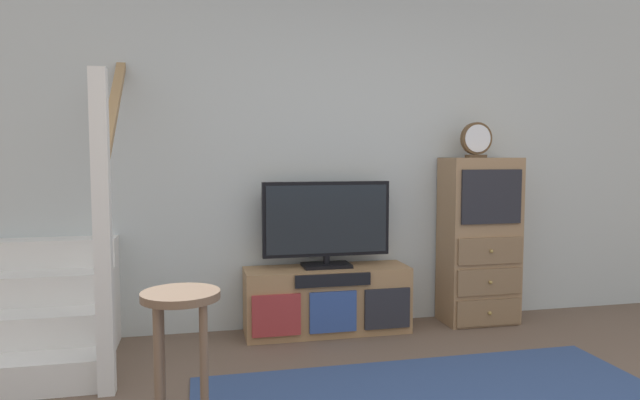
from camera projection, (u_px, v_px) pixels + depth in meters
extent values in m
cube|color=#B2B7B2|center=(356.00, 153.00, 4.42)|extent=(6.40, 0.12, 2.70)
cube|color=#997047|center=(327.00, 300.00, 4.19)|extent=(1.23, 0.36, 0.49)
cube|color=maroon|center=(276.00, 315.00, 3.92)|extent=(0.34, 0.02, 0.30)
cube|color=#2D4784|center=(333.00, 312.00, 4.00)|extent=(0.34, 0.02, 0.30)
cube|color=#232328|center=(387.00, 309.00, 4.09)|extent=(0.34, 0.02, 0.30)
cube|color=black|center=(333.00, 280.00, 3.99)|extent=(0.55, 0.02, 0.09)
cube|color=black|center=(326.00, 265.00, 4.19)|extent=(0.36, 0.22, 0.02)
cylinder|color=black|center=(326.00, 260.00, 4.18)|extent=(0.05, 0.05, 0.06)
cube|color=black|center=(326.00, 219.00, 4.16)|extent=(0.96, 0.05, 0.56)
cube|color=black|center=(327.00, 219.00, 4.13)|extent=(0.91, 0.01, 0.51)
cube|color=#93704C|center=(479.00, 240.00, 4.43)|extent=(0.58, 0.34, 1.31)
cube|color=brown|center=(489.00, 313.00, 4.30)|extent=(0.53, 0.02, 0.20)
sphere|color=olive|center=(490.00, 313.00, 4.28)|extent=(0.03, 0.03, 0.03)
cube|color=brown|center=(490.00, 282.00, 4.28)|extent=(0.53, 0.02, 0.20)
sphere|color=olive|center=(491.00, 282.00, 4.26)|extent=(0.03, 0.03, 0.03)
cube|color=brown|center=(490.00, 251.00, 4.26)|extent=(0.53, 0.02, 0.20)
sphere|color=olive|center=(492.00, 251.00, 4.25)|extent=(0.03, 0.03, 0.03)
cube|color=#232328|center=(492.00, 197.00, 4.23)|extent=(0.49, 0.02, 0.41)
cube|color=#4C3823|center=(476.00, 156.00, 4.35)|extent=(0.15, 0.08, 0.02)
cylinder|color=brown|center=(476.00, 138.00, 4.34)|extent=(0.25, 0.04, 0.25)
cylinder|color=silver|center=(478.00, 138.00, 4.31)|extent=(0.21, 0.01, 0.21)
cube|color=silver|center=(16.00, 376.00, 3.13)|extent=(0.90, 0.26, 0.19)
cube|color=silver|center=(29.00, 344.00, 3.37)|extent=(0.90, 0.26, 0.38)
cube|color=silver|center=(40.00, 317.00, 3.62)|extent=(0.90, 0.26, 0.57)
cube|color=silver|center=(50.00, 293.00, 3.86)|extent=(0.90, 0.26, 0.76)
cube|color=silver|center=(59.00, 272.00, 4.11)|extent=(0.90, 0.26, 0.95)
cube|color=silver|center=(103.00, 234.00, 3.05)|extent=(0.09, 0.09, 1.80)
cube|color=#9E7547|center=(115.00, 98.00, 3.62)|extent=(0.06, 1.33, 0.99)
cylinder|color=brown|center=(159.00, 390.00, 2.32)|extent=(0.04, 0.04, 0.71)
cylinder|color=brown|center=(204.00, 386.00, 2.36)|extent=(0.04, 0.04, 0.71)
cylinder|color=brown|center=(161.00, 373.00, 2.50)|extent=(0.04, 0.04, 0.71)
cylinder|color=brown|center=(204.00, 369.00, 2.54)|extent=(0.04, 0.04, 0.71)
cylinder|color=brown|center=(181.00, 295.00, 2.40)|extent=(0.34, 0.34, 0.03)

